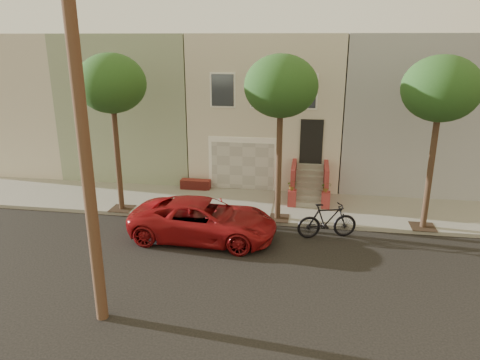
# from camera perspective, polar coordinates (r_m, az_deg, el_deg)

# --- Properties ---
(ground) EXTENTS (90.00, 90.00, 0.00)m
(ground) POSITION_cam_1_polar(r_m,az_deg,el_deg) (14.50, -0.49, -11.02)
(ground) COLOR black
(ground) RESTS_ON ground
(sidewalk) EXTENTS (40.00, 3.70, 0.15)m
(sidewalk) POSITION_cam_1_polar(r_m,az_deg,el_deg) (19.29, 2.14, -3.26)
(sidewalk) COLOR gray
(sidewalk) RESTS_ON ground
(house_row) EXTENTS (33.10, 11.70, 7.00)m
(house_row) POSITION_cam_1_polar(r_m,az_deg,el_deg) (24.06, 3.97, 9.71)
(house_row) COLOR #BEB5A2
(house_row) RESTS_ON sidewalk
(tree_left) EXTENTS (2.70, 2.57, 6.30)m
(tree_left) POSITION_cam_1_polar(r_m,az_deg,el_deg) (18.20, -16.08, 11.63)
(tree_left) COLOR #2D2116
(tree_left) RESTS_ON sidewalk
(tree_mid) EXTENTS (2.70, 2.57, 6.30)m
(tree_mid) POSITION_cam_1_polar(r_m,az_deg,el_deg) (16.57, 5.23, 11.69)
(tree_mid) COLOR #2D2116
(tree_mid) RESTS_ON sidewalk
(tree_right) EXTENTS (2.70, 2.57, 6.30)m
(tree_right) POSITION_cam_1_polar(r_m,az_deg,el_deg) (17.10, 24.26, 10.43)
(tree_right) COLOR #2D2116
(tree_right) RESTS_ON sidewalk
(pickup_truck) EXTENTS (5.33, 2.62, 1.46)m
(pickup_truck) POSITION_cam_1_polar(r_m,az_deg,el_deg) (16.16, -4.64, -5.08)
(pickup_truck) COLOR maroon
(pickup_truck) RESTS_ON ground
(motorcycle) EXTENTS (2.28, 1.19, 1.32)m
(motorcycle) POSITION_cam_1_polar(r_m,az_deg,el_deg) (16.53, 11.06, -5.10)
(motorcycle) COLOR black
(motorcycle) RESTS_ON ground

